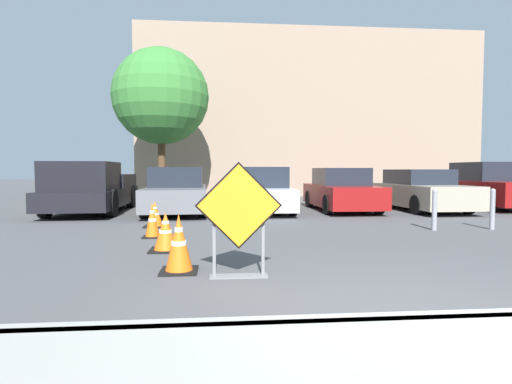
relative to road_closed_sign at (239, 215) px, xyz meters
name	(u,v)px	position (x,y,z in m)	size (l,w,h in m)	color
ground_plane	(274,211)	(1.54, 8.17, -0.81)	(96.00, 96.00, 0.00)	#4C4C4F
curb_lip	(427,323)	(1.54, -1.83, -0.74)	(29.50, 0.20, 0.14)	#999993
road_closed_sign	(239,215)	(0.00, 0.00, 0.00)	(1.11, 0.20, 1.49)	black
traffic_cone_nearest	(179,244)	(-0.79, 0.37, -0.42)	(0.50, 0.50, 0.79)	black
traffic_cone_second	(166,232)	(-1.17, 1.82, -0.48)	(0.54, 0.54, 0.66)	black
traffic_cone_third	(152,220)	(-1.63, 3.22, -0.45)	(0.38, 0.38, 0.72)	black
traffic_cone_fourth	(155,214)	(-1.84, 4.76, -0.50)	(0.51, 0.51, 0.63)	black
pickup_truck	(90,190)	(-4.41, 8.09, -0.07)	(2.25, 5.19, 1.63)	black
parked_car_nearest	(177,192)	(-1.67, 8.05, -0.13)	(2.05, 4.70, 1.47)	slate
parked_car_second	(261,191)	(1.09, 8.20, -0.14)	(2.06, 4.46, 1.48)	silver
parked_car_third	(341,191)	(3.85, 8.27, -0.14)	(1.85, 4.07, 1.45)	maroon
parked_car_fourth	(419,191)	(6.61, 8.25, -0.15)	(1.97, 4.68, 1.40)	#A39984
parked_car_fifth	(485,187)	(9.37, 8.72, -0.05)	(1.91, 4.22, 1.67)	maroon
bollard_nearest	(434,209)	(4.63, 3.65, -0.31)	(0.12, 0.12, 0.95)	gray
bollard_second	(492,208)	(6.03, 3.65, -0.30)	(0.12, 0.12, 0.96)	gray
building_facade_backdrop	(304,118)	(4.61, 18.10, 3.61)	(18.47, 5.00, 8.84)	gray
street_tree_behind_lot	(161,97)	(-2.76, 12.23, 3.66)	(4.02, 4.02, 6.49)	#513823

